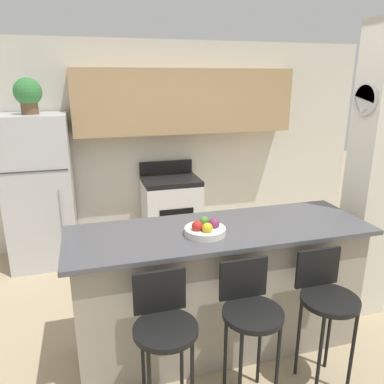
{
  "coord_description": "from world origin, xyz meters",
  "views": [
    {
      "loc": [
        -0.92,
        -2.45,
        2.1
      ],
      "look_at": [
        0.0,
        0.79,
        1.07
      ],
      "focal_mm": 35.0,
      "sensor_mm": 36.0,
      "label": 1
    }
  ],
  "objects_px": {
    "refrigerator": "(40,192)",
    "stove_range": "(171,212)",
    "bar_stool_left": "(164,328)",
    "potted_plant_on_fridge": "(28,94)",
    "trash_bin": "(98,248)",
    "bar_stool_right": "(326,299)",
    "fruit_bowl": "(205,229)",
    "bar_stool_mid": "(250,313)"
  },
  "relations": [
    {
      "from": "refrigerator",
      "to": "stove_range",
      "type": "bearing_deg",
      "value": 1.18
    },
    {
      "from": "refrigerator",
      "to": "bar_stool_left",
      "type": "relative_size",
      "value": 1.77
    },
    {
      "from": "potted_plant_on_fridge",
      "to": "trash_bin",
      "type": "bearing_deg",
      "value": -20.27
    },
    {
      "from": "bar_stool_right",
      "to": "fruit_bowl",
      "type": "distance_m",
      "value": 0.95
    },
    {
      "from": "fruit_bowl",
      "to": "potted_plant_on_fridge",
      "type": "bearing_deg",
      "value": 123.42
    },
    {
      "from": "bar_stool_right",
      "to": "trash_bin",
      "type": "height_order",
      "value": "bar_stool_right"
    },
    {
      "from": "stove_range",
      "to": "fruit_bowl",
      "type": "height_order",
      "value": "fruit_bowl"
    },
    {
      "from": "bar_stool_mid",
      "to": "bar_stool_right",
      "type": "height_order",
      "value": "same"
    },
    {
      "from": "refrigerator",
      "to": "bar_stool_left",
      "type": "distance_m",
      "value": 2.66
    },
    {
      "from": "refrigerator",
      "to": "trash_bin",
      "type": "relative_size",
      "value": 4.56
    },
    {
      "from": "bar_stool_left",
      "to": "potted_plant_on_fridge",
      "type": "distance_m",
      "value": 2.94
    },
    {
      "from": "potted_plant_on_fridge",
      "to": "bar_stool_left",
      "type": "bearing_deg",
      "value": -69.91
    },
    {
      "from": "stove_range",
      "to": "fruit_bowl",
      "type": "distance_m",
      "value": 2.13
    },
    {
      "from": "bar_stool_left",
      "to": "bar_stool_right",
      "type": "xyz_separation_m",
      "value": [
        1.12,
        0.0,
        0.0
      ]
    },
    {
      "from": "bar_stool_left",
      "to": "bar_stool_right",
      "type": "relative_size",
      "value": 1.0
    },
    {
      "from": "bar_stool_mid",
      "to": "bar_stool_left",
      "type": "bearing_deg",
      "value": 180.0
    },
    {
      "from": "bar_stool_left",
      "to": "potted_plant_on_fridge",
      "type": "xyz_separation_m",
      "value": [
        -0.91,
        2.49,
        1.28
      ]
    },
    {
      "from": "stove_range",
      "to": "potted_plant_on_fridge",
      "type": "distance_m",
      "value": 2.13
    },
    {
      "from": "bar_stool_right",
      "to": "fruit_bowl",
      "type": "height_order",
      "value": "fruit_bowl"
    },
    {
      "from": "refrigerator",
      "to": "trash_bin",
      "type": "bearing_deg",
      "value": -20.26
    },
    {
      "from": "potted_plant_on_fridge",
      "to": "fruit_bowl",
      "type": "height_order",
      "value": "potted_plant_on_fridge"
    },
    {
      "from": "refrigerator",
      "to": "bar_stool_left",
      "type": "height_order",
      "value": "refrigerator"
    },
    {
      "from": "refrigerator",
      "to": "potted_plant_on_fridge",
      "type": "bearing_deg",
      "value": 119.55
    },
    {
      "from": "bar_stool_mid",
      "to": "fruit_bowl",
      "type": "height_order",
      "value": "fruit_bowl"
    },
    {
      "from": "bar_stool_left",
      "to": "bar_stool_mid",
      "type": "distance_m",
      "value": 0.56
    },
    {
      "from": "refrigerator",
      "to": "stove_range",
      "type": "height_order",
      "value": "refrigerator"
    },
    {
      "from": "bar_stool_mid",
      "to": "potted_plant_on_fridge",
      "type": "xyz_separation_m",
      "value": [
        -1.47,
        2.49,
        1.28
      ]
    },
    {
      "from": "stove_range",
      "to": "bar_stool_right",
      "type": "height_order",
      "value": "stove_range"
    },
    {
      "from": "refrigerator",
      "to": "stove_range",
      "type": "xyz_separation_m",
      "value": [
        1.53,
        0.03,
        -0.41
      ]
    },
    {
      "from": "refrigerator",
      "to": "bar_stool_left",
      "type": "bearing_deg",
      "value": -69.91
    },
    {
      "from": "bar_stool_left",
      "to": "bar_stool_mid",
      "type": "height_order",
      "value": "same"
    },
    {
      "from": "bar_stool_right",
      "to": "fruit_bowl",
      "type": "bearing_deg",
      "value": 145.54
    },
    {
      "from": "stove_range",
      "to": "bar_stool_mid",
      "type": "height_order",
      "value": "stove_range"
    },
    {
      "from": "potted_plant_on_fridge",
      "to": "fruit_bowl",
      "type": "relative_size",
      "value": 1.26
    },
    {
      "from": "bar_stool_mid",
      "to": "bar_stool_right",
      "type": "relative_size",
      "value": 1.0
    },
    {
      "from": "fruit_bowl",
      "to": "stove_range",
      "type": "bearing_deg",
      "value": 84.28
    },
    {
      "from": "refrigerator",
      "to": "bar_stool_left",
      "type": "xyz_separation_m",
      "value": [
        0.91,
        -2.49,
        -0.21
      ]
    },
    {
      "from": "potted_plant_on_fridge",
      "to": "trash_bin",
      "type": "xyz_separation_m",
      "value": [
        0.58,
        -0.21,
        -1.75
      ]
    },
    {
      "from": "fruit_bowl",
      "to": "refrigerator",
      "type": "bearing_deg",
      "value": 123.42
    },
    {
      "from": "fruit_bowl",
      "to": "trash_bin",
      "type": "xyz_separation_m",
      "value": [
        -0.74,
        1.79,
        -0.87
      ]
    },
    {
      "from": "bar_stool_mid",
      "to": "bar_stool_right",
      "type": "bearing_deg",
      "value": 0.0
    },
    {
      "from": "bar_stool_left",
      "to": "trash_bin",
      "type": "height_order",
      "value": "bar_stool_left"
    }
  ]
}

